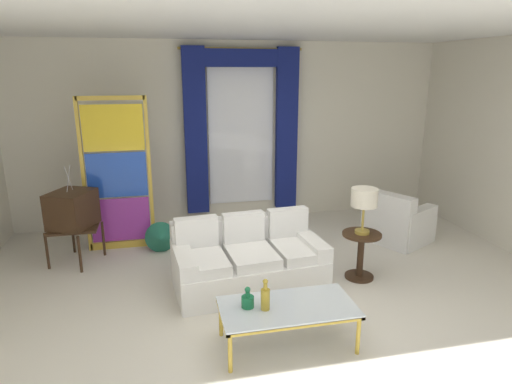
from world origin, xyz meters
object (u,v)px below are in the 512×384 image
at_px(bottle_blue_decanter, 265,297).
at_px(stained_glass_divider, 117,178).
at_px(coffee_table, 288,309).
at_px(round_side_table, 361,251).
at_px(couch_white_long, 248,261).
at_px(armchair_white, 396,223).
at_px(bottle_crystal_tall, 248,300).
at_px(peacock_figurine, 161,239).
at_px(table_lamp_brass, 364,200).
at_px(vintage_tv, 72,211).

height_order(bottle_blue_decanter, stained_glass_divider, stained_glass_divider).
distance_m(coffee_table, round_side_table, 1.73).
height_order(couch_white_long, armchair_white, couch_white_long).
bearing_deg(round_side_table, bottle_crystal_tall, -146.61).
height_order(armchair_white, round_side_table, armchair_white).
height_order(bottle_crystal_tall, peacock_figurine, bottle_crystal_tall).
bearing_deg(peacock_figurine, coffee_table, -65.26).
height_order(bottle_blue_decanter, round_side_table, bottle_blue_decanter).
bearing_deg(armchair_white, couch_white_long, -160.38).
height_order(stained_glass_divider, table_lamp_brass, stained_glass_divider).
bearing_deg(stained_glass_divider, couch_white_long, -44.23).
relative_size(couch_white_long, bottle_blue_decanter, 5.98).
relative_size(bottle_crystal_tall, stained_glass_divider, 0.09).
bearing_deg(vintage_tv, armchair_white, -3.13).
distance_m(couch_white_long, vintage_tv, 2.46).
height_order(coffee_table, round_side_table, round_side_table).
distance_m(coffee_table, peacock_figurine, 2.74).
bearing_deg(round_side_table, armchair_white, 43.51).
xyz_separation_m(bottle_blue_decanter, vintage_tv, (-2.04, 2.44, 0.20)).
bearing_deg(bottle_crystal_tall, stained_glass_divider, 115.61).
distance_m(peacock_figurine, round_side_table, 2.78).
distance_m(bottle_blue_decanter, table_lamp_brass, 1.97).
height_order(coffee_table, armchair_white, armchair_white).
bearing_deg(bottle_blue_decanter, table_lamp_brass, 37.73).
bearing_deg(couch_white_long, bottle_blue_decanter, -94.32).
bearing_deg(bottle_crystal_tall, coffee_table, -9.04).
bearing_deg(couch_white_long, armchair_white, 19.62).
xyz_separation_m(bottle_blue_decanter, table_lamp_brass, (1.51, 1.17, 0.50)).
bearing_deg(vintage_tv, coffee_table, -47.02).
distance_m(vintage_tv, table_lamp_brass, 3.79).
relative_size(coffee_table, table_lamp_brass, 2.22).
relative_size(coffee_table, vintage_tv, 0.94).
relative_size(bottle_blue_decanter, table_lamp_brass, 0.54).
xyz_separation_m(vintage_tv, round_side_table, (3.55, -1.28, -0.37)).
height_order(coffee_table, vintage_tv, vintage_tv).
relative_size(armchair_white, table_lamp_brass, 1.93).
bearing_deg(stained_glass_divider, bottle_crystal_tall, -64.39).
distance_m(bottle_crystal_tall, round_side_table, 1.99).
xyz_separation_m(couch_white_long, table_lamp_brass, (1.41, -0.14, 0.72)).
relative_size(peacock_figurine, table_lamp_brass, 1.05).
relative_size(armchair_white, peacock_figurine, 1.83).
bearing_deg(vintage_tv, bottle_blue_decanter, -50.11).
bearing_deg(armchair_white, coffee_table, -137.43).
relative_size(couch_white_long, table_lamp_brass, 3.21).
distance_m(coffee_table, table_lamp_brass, 1.85).
bearing_deg(peacock_figurine, round_side_table, -28.64).
height_order(bottle_blue_decanter, vintage_tv, vintage_tv).
distance_m(bottle_blue_decanter, stained_glass_divider, 3.23).
distance_m(coffee_table, stained_glass_divider, 3.35).
height_order(armchair_white, table_lamp_brass, table_lamp_brass).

